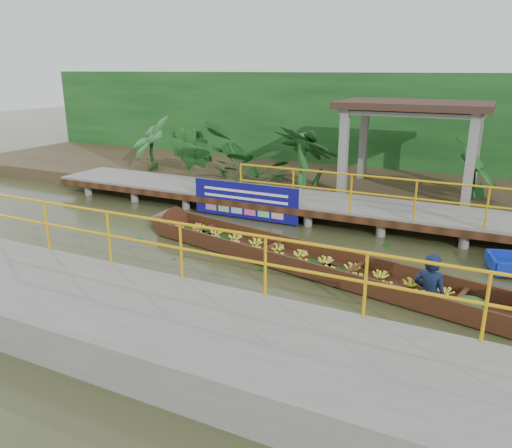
% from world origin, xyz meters
% --- Properties ---
extents(ground, '(80.00, 80.00, 0.00)m').
position_xyz_m(ground, '(0.00, 0.00, 0.00)').
color(ground, '#31361B').
rests_on(ground, ground).
extents(land_strip, '(30.00, 8.00, 0.45)m').
position_xyz_m(land_strip, '(0.00, 7.50, 0.23)').
color(land_strip, '#372F1B').
rests_on(land_strip, ground).
extents(far_dock, '(16.00, 2.06, 1.66)m').
position_xyz_m(far_dock, '(0.02, 3.43, 0.48)').
color(far_dock, slate).
rests_on(far_dock, ground).
extents(near_dock, '(18.00, 2.40, 1.73)m').
position_xyz_m(near_dock, '(1.00, -4.20, 0.30)').
color(near_dock, slate).
rests_on(near_dock, ground).
extents(pavilion, '(4.40, 3.00, 3.00)m').
position_xyz_m(pavilion, '(3.00, 6.30, 2.82)').
color(pavilion, slate).
rests_on(pavilion, ground).
extents(foliage_backdrop, '(30.00, 0.80, 4.00)m').
position_xyz_m(foliage_backdrop, '(0.00, 10.00, 2.00)').
color(foliage_backdrop, '#143F16').
rests_on(foliage_backdrop, ground).
extents(vendor_boat, '(10.52, 3.19, 2.18)m').
position_xyz_m(vendor_boat, '(2.35, -0.22, 0.23)').
color(vendor_boat, '#34190E').
rests_on(vendor_boat, ground).
extents(blue_banner, '(3.27, 0.04, 1.02)m').
position_xyz_m(blue_banner, '(-0.83, 2.48, 0.56)').
color(blue_banner, navy).
rests_on(blue_banner, ground).
extents(tropical_plants, '(14.29, 1.29, 1.62)m').
position_xyz_m(tropical_plants, '(-0.34, 5.30, 1.26)').
color(tropical_plants, '#143F16').
rests_on(tropical_plants, ground).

